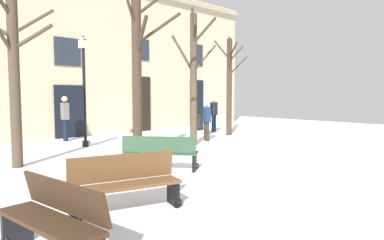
# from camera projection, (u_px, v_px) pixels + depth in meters

# --- Properties ---
(ground_plane) EXTENTS (28.95, 28.95, 0.00)m
(ground_plane) POSITION_uv_depth(u_px,v_px,m) (223.00, 153.00, 10.68)
(ground_plane) COLOR white
(building_facade) EXTENTS (18.09, 0.60, 7.03)m
(building_facade) POSITION_uv_depth(u_px,v_px,m) (104.00, 56.00, 15.60)
(building_facade) COLOR beige
(building_facade) RESTS_ON ground
(tree_foreground) EXTENTS (1.66, 1.73, 4.70)m
(tree_foreground) POSITION_uv_depth(u_px,v_px,m) (194.00, 76.00, 12.20)
(tree_foreground) COLOR #4C3D2D
(tree_foreground) RESTS_ON ground
(tree_left_of_center) EXTENTS (1.65, 1.72, 4.62)m
(tree_left_of_center) POSITION_uv_depth(u_px,v_px,m) (13.00, 67.00, 8.44)
(tree_left_of_center) COLOR #4C3D2D
(tree_left_of_center) RESTS_ON ground
(tree_near_facade) EXTENTS (1.68, 1.59, 4.26)m
(tree_near_facade) POSITION_uv_depth(u_px,v_px,m) (229.00, 84.00, 15.24)
(tree_near_facade) COLOR #423326
(tree_near_facade) RESTS_ON ground
(tree_center) EXTENTS (1.93, 1.29, 5.12)m
(tree_center) POSITION_uv_depth(u_px,v_px,m) (138.00, 68.00, 9.61)
(tree_center) COLOR #423326
(tree_center) RESTS_ON ground
(streetlamp) EXTENTS (0.30, 0.30, 3.84)m
(streetlamp) POSITION_uv_depth(u_px,v_px,m) (84.00, 79.00, 11.87)
(streetlamp) COLOR black
(streetlamp) RESTS_ON ground
(litter_bin) EXTENTS (0.46, 0.46, 0.90)m
(litter_bin) POSITION_uv_depth(u_px,v_px,m) (199.00, 121.00, 17.61)
(litter_bin) COLOR black
(litter_bin) RESTS_ON ground
(bench_back_to_back_left) EXTENTS (0.67, 1.66, 0.89)m
(bench_back_to_back_left) POSITION_uv_depth(u_px,v_px,m) (53.00, 220.00, 3.79)
(bench_back_to_back_left) COLOR #3D2819
(bench_back_to_back_left) RESTS_ON ground
(bench_by_litter_bin) EXTENTS (1.78, 0.89, 0.90)m
(bench_by_litter_bin) POSITION_uv_depth(u_px,v_px,m) (125.00, 183.00, 5.38)
(bench_by_litter_bin) COLOR brown
(bench_by_litter_bin) RESTS_ON ground
(bench_facing_shops) EXTENTS (1.50, 1.70, 0.85)m
(bench_facing_shops) POSITION_uv_depth(u_px,v_px,m) (160.00, 152.00, 8.30)
(bench_facing_shops) COLOR #2D4C33
(bench_facing_shops) RESTS_ON ground
(person_by_shop_door) EXTENTS (0.26, 0.40, 1.76)m
(person_by_shop_door) POSITION_uv_depth(u_px,v_px,m) (65.00, 116.00, 13.44)
(person_by_shop_door) COLOR black
(person_by_shop_door) RESTS_ON ground
(person_near_bench) EXTENTS (0.43, 0.32, 1.69)m
(person_near_bench) POSITION_uv_depth(u_px,v_px,m) (214.00, 113.00, 16.57)
(person_near_bench) COLOR black
(person_near_bench) RESTS_ON ground
(person_strolling) EXTENTS (0.36, 0.44, 1.56)m
(person_strolling) POSITION_uv_depth(u_px,v_px,m) (207.00, 119.00, 13.46)
(person_strolling) COLOR #2D271E
(person_strolling) RESTS_ON ground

